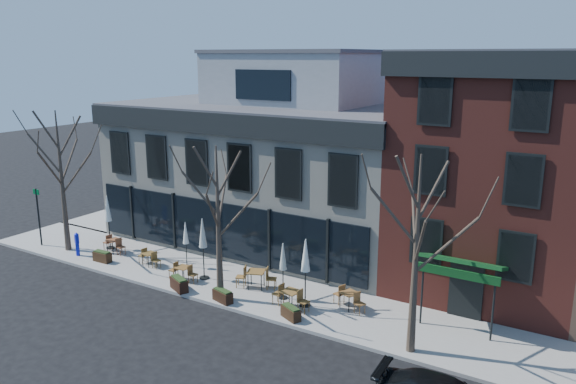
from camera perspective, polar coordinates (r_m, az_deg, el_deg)
The scene contains 25 objects.
ground at distance 30.87m, azimuth -6.79°, elevation -7.14°, with size 120.00×120.00×0.00m, color black.
sidewalk_front at distance 27.43m, azimuth -4.16°, elevation -9.65°, with size 33.50×4.70×0.15m, color gray.
sidewalk_side at distance 42.30m, azimuth -13.83°, elevation -1.57°, with size 4.50×12.00×0.15m, color gray.
corner_building at distance 33.52m, azimuth -1.58°, elevation 3.03°, with size 18.39×10.39×11.10m.
red_brick_building at distance 28.50m, azimuth 20.71°, elevation 2.10°, with size 8.20×11.78×11.18m.
tree_corner at distance 33.48m, azimuth -21.99°, elevation 1.18°, with size 3.93×3.98×7.92m.
tree_mid at distance 24.98m, azimuth -7.09°, elevation -3.01°, with size 3.50×3.55×7.04m.
tree_right at distance 20.79m, azimuth 12.89°, elevation -6.08°, with size 3.72×3.77×7.48m.
sign_pole at distance 35.41m, azimuth -24.03°, elevation -2.00°, with size 0.50×0.10×3.40m.
call_box at distance 33.15m, azimuth -20.64°, elevation -4.90°, with size 0.27×0.27×1.34m.
cafe_set_0 at distance 33.09m, azimuth -17.25°, elevation -5.09°, with size 1.78×0.79×0.91m.
cafe_set_1 at distance 30.59m, azimuth -13.90°, elevation -6.49°, with size 1.64×0.74×0.84m.
cafe_set_2 at distance 28.27m, azimuth -10.61°, elevation -7.99°, with size 1.66×0.68×0.87m.
cafe_set_3 at distance 26.96m, azimuth -3.26°, elevation -8.65°, with size 2.03×1.20×1.05m.
cafe_set_4 at distance 24.93m, azimuth 0.26°, elevation -10.64°, with size 1.90×0.82×0.98m.
cafe_set_5 at distance 25.05m, azimuth 6.23°, elevation -10.68°, with size 1.78×1.03×0.92m.
umbrella_0 at distance 33.34m, azimuth -17.85°, elevation -1.89°, with size 0.50×0.50×3.11m.
umbrella_1 at distance 29.58m, azimuth -10.36°, elevation -4.36°, with size 0.39×0.39×2.44m.
umbrella_2 at distance 27.77m, azimuth -8.66°, elevation -4.47°, with size 0.50×0.50×3.11m.
umbrella_3 at distance 25.37m, azimuth -0.52°, elevation -6.88°, with size 0.42×0.42×2.64m.
umbrella_4 at distance 24.52m, azimuth 1.79°, elevation -6.82°, with size 0.50×0.50×3.10m.
planter_0 at distance 31.89m, azimuth -18.35°, elevation -6.23°, with size 1.06×0.45×0.59m.
planter_1 at distance 27.27m, azimuth -11.01°, elevation -9.14°, with size 1.22×0.87×0.63m.
planter_2 at distance 25.78m, azimuth -6.65°, elevation -10.41°, with size 1.11×0.67×0.58m.
planter_3 at distance 24.09m, azimuth 0.28°, elevation -12.15°, with size 1.08×0.79×0.56m.
Camera 1 is at (17.98, -22.58, 10.94)m, focal length 35.00 mm.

